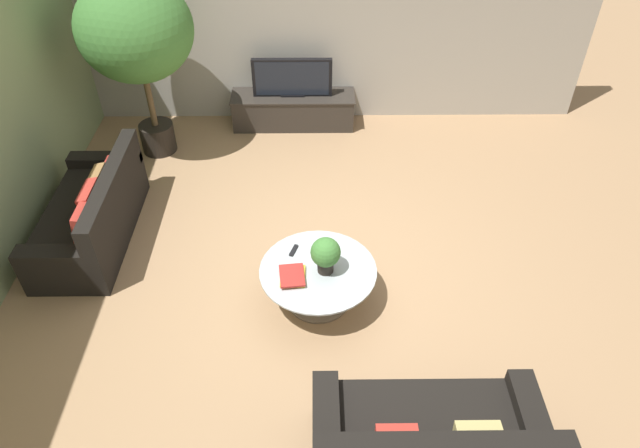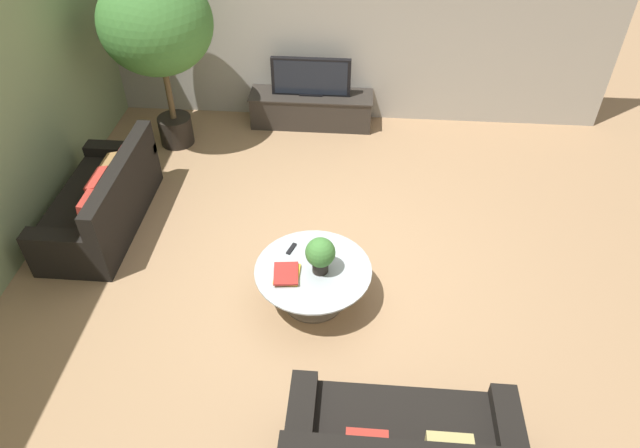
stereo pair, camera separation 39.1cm
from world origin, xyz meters
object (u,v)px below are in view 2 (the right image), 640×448
Objects in this scene: media_console at (311,109)px; couch_by_wall at (103,204)px; television at (311,77)px; potted_palm_tall at (156,27)px; coffee_table at (313,278)px; potted_plant_tabletop at (320,254)px.

couch_by_wall is at bearing -131.53° from media_console.
media_console is 0.49m from television.
couch_by_wall is at bearing -131.55° from television.
television reaches higher than media_console.
potted_palm_tall is at bearing 169.36° from couch_by_wall.
television is 0.97× the size of coffee_table.
potted_palm_tall is (-1.80, -0.64, 1.38)m from media_console.
potted_plant_tabletop is at bearing -83.32° from media_console.
potted_palm_tall is 6.02× the size of potted_plant_tabletop.
coffee_table is 0.35m from potted_plant_tabletop.
television is 0.60× the size of couch_by_wall.
potted_palm_tall is at bearing -160.46° from television.
potted_palm_tall is at bearing 127.74° from coffee_table.
couch_by_wall reaches higher than potted_plant_tabletop.
couch_by_wall is (-2.14, -2.41, 0.05)m from media_console.
potted_palm_tall is (0.33, 1.77, 1.33)m from couch_by_wall.
couch_by_wall is (-2.14, -2.41, -0.44)m from television.
potted_plant_tabletop is at bearing -51.51° from potted_palm_tall.
potted_palm_tall reaches higher than couch_by_wall.
potted_palm_tall is (-2.13, 2.75, 1.32)m from coffee_table.
media_console is 1.59× the size of television.
television is at bearing 138.45° from couch_by_wall.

